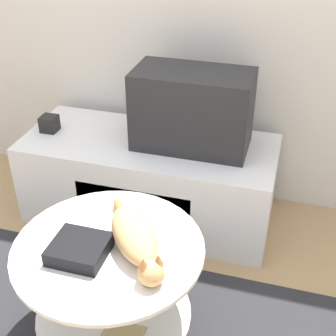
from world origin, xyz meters
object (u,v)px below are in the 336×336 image
(dvd_box, at_px, (79,249))
(speaker, at_px, (49,124))
(cat, at_px, (136,238))
(tv, at_px, (192,110))

(dvd_box, bearing_deg, speaker, 124.12)
(speaker, xyz_separation_m, dvd_box, (0.63, -0.92, 0.01))
(cat, bearing_deg, tv, 144.00)
(speaker, bearing_deg, tv, 4.60)
(tv, bearing_deg, dvd_box, -100.64)
(tv, xyz_separation_m, speaker, (-0.81, -0.07, -0.16))
(tv, relative_size, speaker, 6.76)
(speaker, relative_size, dvd_box, 0.44)
(cat, bearing_deg, speaker, -172.16)
(tv, bearing_deg, speaker, -175.40)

